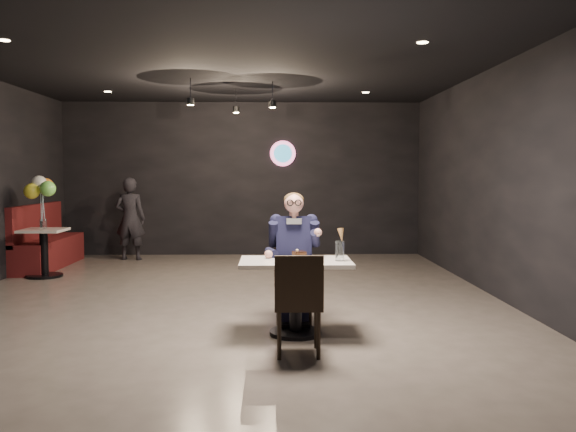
{
  "coord_description": "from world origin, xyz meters",
  "views": [
    {
      "loc": [
        0.61,
        -7.54,
        1.61
      ],
      "look_at": [
        0.77,
        -0.95,
        1.15
      ],
      "focal_mm": 38.0,
      "sensor_mm": 36.0,
      "label": 1
    }
  ],
  "objects_px": {
    "side_table": "(44,252)",
    "seated_man": "(294,256)",
    "booth_bench": "(48,236)",
    "balloon_vase": "(43,224)",
    "sundae_glass": "(340,251)",
    "passerby": "(130,219)",
    "chair_far": "(294,279)",
    "main_table": "(296,297)",
    "chair_near": "(298,303)"
  },
  "relations": [
    {
      "from": "balloon_vase",
      "to": "main_table",
      "type": "bearing_deg",
      "value": -42.66
    },
    {
      "from": "main_table",
      "to": "chair_near",
      "type": "bearing_deg",
      "value": -90.0
    },
    {
      "from": "chair_near",
      "to": "side_table",
      "type": "bearing_deg",
      "value": 132.7
    },
    {
      "from": "sundae_glass",
      "to": "passerby",
      "type": "bearing_deg",
      "value": 121.44
    },
    {
      "from": "side_table",
      "to": "balloon_vase",
      "type": "xyz_separation_m",
      "value": [
        0.0,
        0.0,
        0.43
      ]
    },
    {
      "from": "balloon_vase",
      "to": "passerby",
      "type": "height_order",
      "value": "passerby"
    },
    {
      "from": "seated_man",
      "to": "passerby",
      "type": "height_order",
      "value": "passerby"
    },
    {
      "from": "main_table",
      "to": "passerby",
      "type": "bearing_deg",
      "value": 118.24
    },
    {
      "from": "chair_far",
      "to": "chair_near",
      "type": "relative_size",
      "value": 1.0
    },
    {
      "from": "chair_far",
      "to": "passerby",
      "type": "bearing_deg",
      "value": 120.9
    },
    {
      "from": "main_table",
      "to": "chair_near",
      "type": "height_order",
      "value": "chair_near"
    },
    {
      "from": "chair_near",
      "to": "sundae_glass",
      "type": "distance_m",
      "value": 0.83
    },
    {
      "from": "main_table",
      "to": "chair_far",
      "type": "bearing_deg",
      "value": 90.0
    },
    {
      "from": "chair_far",
      "to": "main_table",
      "type": "bearing_deg",
      "value": -90.0
    },
    {
      "from": "booth_bench",
      "to": "balloon_vase",
      "type": "bearing_deg",
      "value": -73.3
    },
    {
      "from": "side_table",
      "to": "passerby",
      "type": "xyz_separation_m",
      "value": [
        0.9,
        1.88,
        0.37
      ]
    },
    {
      "from": "booth_bench",
      "to": "seated_man",
      "type": "bearing_deg",
      "value": -43.95
    },
    {
      "from": "chair_far",
      "to": "balloon_vase",
      "type": "relative_size",
      "value": 6.01
    },
    {
      "from": "main_table",
      "to": "sundae_glass",
      "type": "xyz_separation_m",
      "value": [
        0.43,
        -0.06,
        0.47
      ]
    },
    {
      "from": "chair_near",
      "to": "side_table",
      "type": "relative_size",
      "value": 1.17
    },
    {
      "from": "seated_man",
      "to": "balloon_vase",
      "type": "bearing_deg",
      "value": 142.19
    },
    {
      "from": "booth_bench",
      "to": "passerby",
      "type": "bearing_deg",
      "value": 36.22
    },
    {
      "from": "chair_near",
      "to": "balloon_vase",
      "type": "height_order",
      "value": "chair_near"
    },
    {
      "from": "sundae_glass",
      "to": "booth_bench",
      "type": "xyz_separation_m",
      "value": [
        -4.51,
        4.54,
        -0.31
      ]
    },
    {
      "from": "main_table",
      "to": "side_table",
      "type": "height_order",
      "value": "side_table"
    },
    {
      "from": "chair_far",
      "to": "chair_near",
      "type": "height_order",
      "value": "same"
    },
    {
      "from": "seated_man",
      "to": "sundae_glass",
      "type": "xyz_separation_m",
      "value": [
        0.43,
        -0.61,
        0.13
      ]
    },
    {
      "from": "main_table",
      "to": "chair_far",
      "type": "xyz_separation_m",
      "value": [
        0.0,
        0.55,
        0.09
      ]
    },
    {
      "from": "chair_near",
      "to": "balloon_vase",
      "type": "bearing_deg",
      "value": 132.7
    },
    {
      "from": "seated_man",
      "to": "chair_near",
      "type": "bearing_deg",
      "value": -90.0
    },
    {
      "from": "seated_man",
      "to": "sundae_glass",
      "type": "distance_m",
      "value": 0.76
    },
    {
      "from": "chair_near",
      "to": "passerby",
      "type": "height_order",
      "value": "passerby"
    },
    {
      "from": "side_table",
      "to": "seated_man",
      "type": "bearing_deg",
      "value": -37.81
    },
    {
      "from": "side_table",
      "to": "main_table",
      "type": "bearing_deg",
      "value": -42.66
    },
    {
      "from": "balloon_vase",
      "to": "passerby",
      "type": "relative_size",
      "value": 0.1
    },
    {
      "from": "balloon_vase",
      "to": "sundae_glass",
      "type": "bearing_deg",
      "value": -40.04
    },
    {
      "from": "booth_bench",
      "to": "side_table",
      "type": "bearing_deg",
      "value": -73.3
    },
    {
      "from": "chair_far",
      "to": "passerby",
      "type": "distance_m",
      "value": 5.62
    },
    {
      "from": "main_table",
      "to": "balloon_vase",
      "type": "relative_size",
      "value": 7.18
    },
    {
      "from": "sundae_glass",
      "to": "balloon_vase",
      "type": "distance_m",
      "value": 5.5
    },
    {
      "from": "sundae_glass",
      "to": "booth_bench",
      "type": "relative_size",
      "value": 0.09
    },
    {
      "from": "main_table",
      "to": "side_table",
      "type": "xyz_separation_m",
      "value": [
        -3.78,
        3.48,
        0.02
      ]
    },
    {
      "from": "balloon_vase",
      "to": "chair_far",
      "type": "bearing_deg",
      "value": -37.81
    },
    {
      "from": "chair_near",
      "to": "sundae_glass",
      "type": "bearing_deg",
      "value": 54.21
    },
    {
      "from": "chair_near",
      "to": "main_table",
      "type": "bearing_deg",
      "value": 90.26
    },
    {
      "from": "passerby",
      "to": "seated_man",
      "type": "bearing_deg",
      "value": 125.65
    },
    {
      "from": "sundae_glass",
      "to": "side_table",
      "type": "height_order",
      "value": "sundae_glass"
    },
    {
      "from": "balloon_vase",
      "to": "passerby",
      "type": "xyz_separation_m",
      "value": [
        0.9,
        1.88,
        -0.06
      ]
    },
    {
      "from": "passerby",
      "to": "balloon_vase",
      "type": "bearing_deg",
      "value": 69.15
    },
    {
      "from": "sundae_glass",
      "to": "balloon_vase",
      "type": "xyz_separation_m",
      "value": [
        -4.21,
        3.54,
        -0.02
      ]
    }
  ]
}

